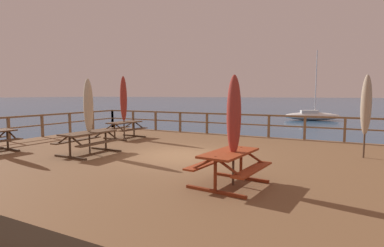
% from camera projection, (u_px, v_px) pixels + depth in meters
% --- Properties ---
extents(ground_plane, '(600.00, 600.00, 0.00)m').
position_uv_depth(ground_plane, '(180.00, 180.00, 10.30)').
color(ground_plane, navy).
extents(wooden_deck, '(16.47, 11.66, 0.85)m').
position_uv_depth(wooden_deck, '(180.00, 168.00, 10.26)').
color(wooden_deck, brown).
rests_on(wooden_deck, ground).
extents(railing_waterside_far, '(16.27, 0.10, 1.09)m').
position_uv_depth(railing_waterside_far, '(236.00, 121.00, 15.17)').
color(railing_waterside_far, brown).
rests_on(railing_waterside_far, wooden_deck).
extents(railing_side_left, '(0.10, 11.46, 1.09)m').
position_uv_depth(railing_side_left, '(26.00, 123.00, 13.87)').
color(railing_side_left, brown).
rests_on(railing_side_left, wooden_deck).
extents(picnic_table_mid_right, '(1.40, 1.97, 0.78)m').
position_uv_depth(picnic_table_mid_right, '(89.00, 138.00, 10.39)').
color(picnic_table_mid_right, brown).
rests_on(picnic_table_mid_right, wooden_deck).
extents(picnic_table_front_right, '(1.55, 1.78, 0.78)m').
position_uv_depth(picnic_table_front_right, '(229.00, 161.00, 6.80)').
color(picnic_table_front_right, '#993819').
rests_on(picnic_table_front_right, wooden_deck).
extents(picnic_table_front_left, '(1.49, 1.73, 0.78)m').
position_uv_depth(picnic_table_front_left, '(125.00, 126.00, 14.24)').
color(picnic_table_front_left, brown).
rests_on(picnic_table_front_left, wooden_deck).
extents(patio_umbrella_tall_mid_right, '(0.32, 0.32, 2.58)m').
position_uv_depth(patio_umbrella_tall_mid_right, '(88.00, 106.00, 10.27)').
color(patio_umbrella_tall_mid_right, '#4C3828').
rests_on(patio_umbrella_tall_mid_right, wooden_deck).
extents(patio_umbrella_short_mid, '(0.32, 0.32, 2.48)m').
position_uv_depth(patio_umbrella_short_mid, '(234.00, 116.00, 6.71)').
color(patio_umbrella_short_mid, '#4C3828').
rests_on(patio_umbrella_short_mid, wooden_deck).
extents(patio_umbrella_tall_back_left, '(0.32, 0.32, 2.89)m').
position_uv_depth(patio_umbrella_tall_back_left, '(123.00, 99.00, 14.08)').
color(patio_umbrella_tall_back_left, '#4C3828').
rests_on(patio_umbrella_tall_back_left, wooden_deck).
extents(patio_umbrella_short_back, '(0.32, 0.32, 2.67)m').
position_uv_depth(patio_umbrella_short_back, '(366.00, 105.00, 9.67)').
color(patio_umbrella_short_back, '#4C3828').
rests_on(patio_umbrella_short_back, wooden_deck).
extents(sailboat_distant, '(6.23, 3.46, 7.72)m').
position_uv_depth(sailboat_distant, '(312.00, 116.00, 34.12)').
color(sailboat_distant, white).
rests_on(sailboat_distant, ground).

